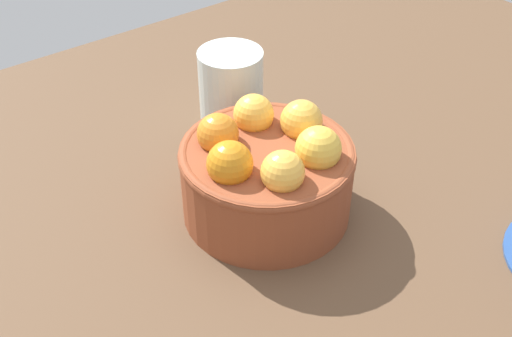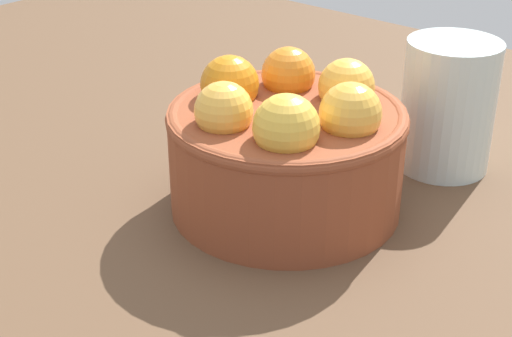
{
  "view_description": "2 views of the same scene",
  "coord_description": "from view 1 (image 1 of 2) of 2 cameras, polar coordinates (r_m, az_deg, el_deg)",
  "views": [
    {
      "loc": [
        27.83,
        34.42,
        39.21
      ],
      "look_at": [
        0.9,
        -0.39,
        5.03
      ],
      "focal_mm": 45.0,
      "sensor_mm": 36.0,
      "label": 1
    },
    {
      "loc": [
        -27.55,
        35.02,
        25.88
      ],
      "look_at": [
        0.23,
        2.74,
        3.81
      ],
      "focal_mm": 53.87,
      "sensor_mm": 36.0,
      "label": 2
    }
  ],
  "objects": [
    {
      "name": "ground_plane",
      "position": [
        0.61,
        0.9,
        -5.2
      ],
      "size": [
        116.06,
        81.62,
        4.24
      ],
      "primitive_type": "cube",
      "color": "brown"
    },
    {
      "name": "water_glass",
      "position": [
        0.67,
        -2.22,
        6.65
      ],
      "size": [
        6.64,
        6.64,
        9.49
      ],
      "primitive_type": "cylinder",
      "color": "silver",
      "rests_on": "ground_plane"
    },
    {
      "name": "terracotta_bowl",
      "position": [
        0.56,
        0.99,
        -0.32
      ],
      "size": [
        15.38,
        15.38,
        9.72
      ],
      "color": "brown",
      "rests_on": "ground_plane"
    }
  ]
}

